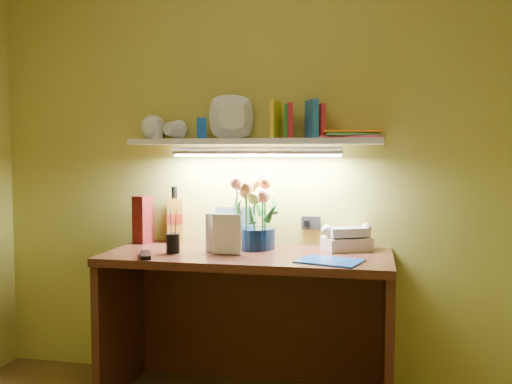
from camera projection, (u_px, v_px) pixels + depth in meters
desk at (248, 327)px, 2.83m from camera, size 1.40×0.60×0.75m
flower_bouquet at (254, 212)px, 2.92m from camera, size 0.26×0.26×0.38m
telephone at (347, 237)px, 2.88m from camera, size 0.27×0.24×0.13m
desk_clock at (361, 241)px, 2.93m from camera, size 0.09×0.06×0.08m
whisky_bottle at (175, 214)px, 3.13m from camera, size 0.11×0.11×0.31m
whisky_box at (143, 220)px, 3.10m from camera, size 0.11×0.11×0.26m
pen_cup at (173, 236)px, 2.80m from camera, size 0.07×0.07×0.16m
art_card at (235, 227)px, 3.00m from camera, size 0.21×0.06×0.20m
tv_remote at (146, 255)px, 2.70m from camera, size 0.11×0.17×0.02m
blue_folder at (330, 261)px, 2.57m from camera, size 0.32×0.28×0.01m
desk_book_a at (212, 234)px, 2.77m from camera, size 0.15×0.03×0.20m
desk_book_b at (206, 232)px, 2.84m from camera, size 0.14×0.04×0.19m
wall_shelf at (250, 135)px, 2.95m from camera, size 1.30×0.30×0.23m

